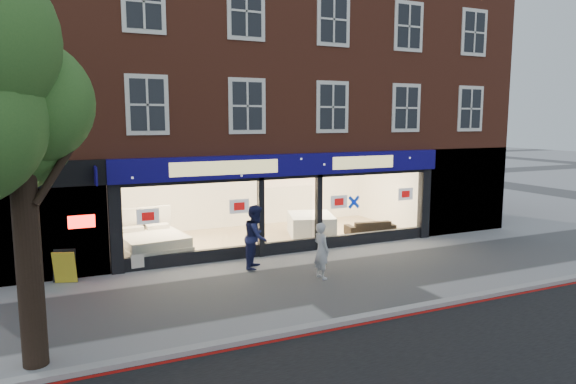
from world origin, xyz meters
TOP-DOWN VIEW (x-y plane):
  - ground at (0.00, 0.00)m, footprint 120.00×120.00m
  - kerb_line at (0.00, -3.10)m, footprint 60.00×0.10m
  - kerb_stone at (0.00, -2.90)m, footprint 60.00×0.25m
  - showroom_floor at (0.00, 5.25)m, footprint 11.00×4.50m
  - building at (-0.02, 6.93)m, footprint 19.00×8.26m
  - street_tree at (-7.57, -2.20)m, footprint 4.00×3.20m
  - display_bed at (-4.32, 4.34)m, footprint 2.28×2.64m
  - bedside_table at (-4.40, 5.11)m, footprint 0.53×0.53m
  - mattress_stack at (1.60, 4.68)m, footprint 2.13×2.40m
  - sofa at (3.70, 3.90)m, footprint 1.94×1.02m
  - a_board at (-6.90, 2.70)m, footprint 0.68×0.55m
  - pedestrian_grey at (-0.39, 0.17)m, footprint 0.45×0.62m
  - pedestrian_blue at (-1.66, 1.89)m, footprint 1.11×1.16m

SIDE VIEW (x-z plane):
  - ground at x=0.00m, z-range 0.00..0.00m
  - kerb_line at x=0.00m, z-range 0.00..0.01m
  - showroom_floor at x=0.00m, z-range 0.00..0.10m
  - kerb_stone at x=0.00m, z-range 0.00..0.12m
  - sofa at x=3.70m, z-range 0.10..0.64m
  - bedside_table at x=-4.40m, z-range 0.10..0.65m
  - a_board at x=-6.90m, z-range 0.00..0.91m
  - display_bed at x=-4.32m, z-range -0.21..1.17m
  - mattress_stack at x=1.60m, z-range 0.10..0.89m
  - pedestrian_grey at x=-0.39m, z-range 0.00..1.58m
  - pedestrian_blue at x=-1.66m, z-range 0.00..1.89m
  - street_tree at x=-7.57m, z-range 1.64..8.24m
  - building at x=-0.02m, z-range 1.52..11.82m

